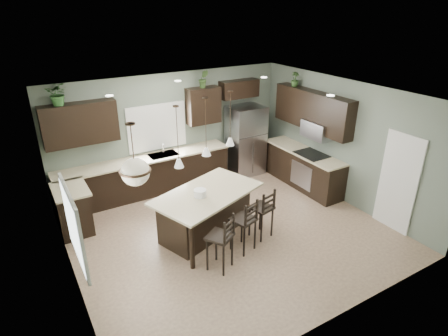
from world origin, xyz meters
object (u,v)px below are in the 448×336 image
refrigerator (246,140)px  bar_stool_left (220,242)px  serving_dish (200,193)px  plant_back_left (58,94)px  bar_stool_center (243,225)px  bar_stool_right (261,213)px  kitchen_island (208,213)px

refrigerator → bar_stool_left: bearing=-129.8°
serving_dish → plant_back_left: 3.49m
bar_stool_center → bar_stool_right: bar_stool_center is taller
kitchen_island → plant_back_left: 3.82m
kitchen_island → plant_back_left: size_ratio=4.44×
refrigerator → bar_stool_right: refrigerator is taller
bar_stool_left → plant_back_left: plant_back_left is taller
serving_dish → plant_back_left: (-1.89, 2.43, 1.64)m
kitchen_island → bar_stool_center: bearing=-89.2°
refrigerator → bar_stool_center: bearing=-124.3°
bar_stool_right → refrigerator: bearing=49.8°
bar_stool_left → plant_back_left: (-1.73, 3.43, 2.10)m
bar_stool_left → refrigerator: bearing=19.0°
bar_stool_center → plant_back_left: 4.50m
bar_stool_center → refrigerator: bearing=38.7°
refrigerator → bar_stool_center: refrigerator is taller
plant_back_left → bar_stool_right: bearing=-45.6°
refrigerator → bar_stool_center: 3.55m
bar_stool_left → bar_stool_right: size_ratio=1.02×
kitchen_island → refrigerator: bearing=22.9°
bar_stool_center → plant_back_left: plant_back_left is taller
bar_stool_right → kitchen_island: bearing=131.1°
serving_dish → bar_stool_left: (-0.15, -1.01, -0.45)m
bar_stool_right → plant_back_left: bearing=122.0°
serving_dish → plant_back_left: bearing=127.8°
serving_dish → bar_stool_right: (1.04, -0.57, -0.46)m
bar_stool_left → plant_back_left: 4.38m
kitchen_island → plant_back_left: (-2.07, 2.36, 2.18)m
serving_dish → bar_stool_right: 1.27m
kitchen_island → plant_back_left: plant_back_left is taller
bar_stool_right → plant_back_left: size_ratio=2.23×
refrigerator → serving_dish: (-2.48, -2.15, 0.07)m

